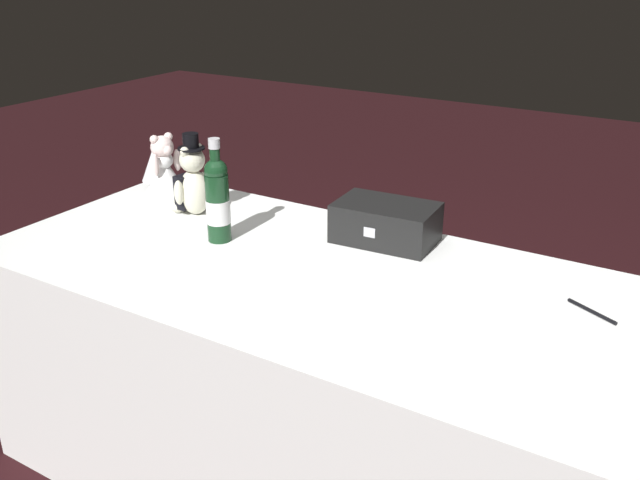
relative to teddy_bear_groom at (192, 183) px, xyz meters
The scene contains 6 objects.
reception_table 0.81m from the teddy_bear_groom, 16.07° to the right, with size 2.03×0.90×0.77m, color white.
teddy_bear_groom is the anchor object (origin of this frame).
teddy_bear_bride 0.25m from the teddy_bear_groom, 157.11° to the left, with size 0.21×0.17×0.23m.
champagne_bottle 0.27m from the teddy_bear_groom, 31.78° to the right, with size 0.08×0.08×0.33m.
signing_pen 1.33m from the teddy_bear_groom, ahead, with size 0.14×0.08×0.01m.
gift_case_black 0.69m from the teddy_bear_groom, 10.32° to the left, with size 0.32×0.22×0.12m.
Camera 1 is at (0.92, -1.51, 1.62)m, focal length 38.73 mm.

